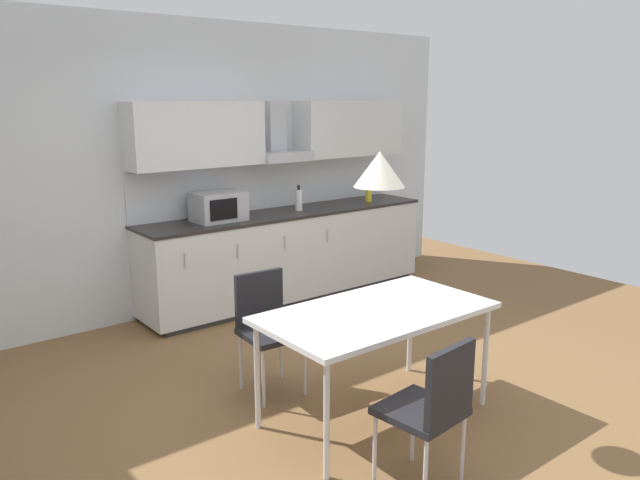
% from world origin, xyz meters
% --- Properties ---
extents(ground_plane, '(8.78, 7.28, 0.02)m').
position_xyz_m(ground_plane, '(0.00, 0.00, -0.01)').
color(ground_plane, brown).
extents(wall_back, '(7.02, 0.10, 2.83)m').
position_xyz_m(wall_back, '(0.00, 2.48, 1.42)').
color(wall_back, silver).
rests_on(wall_back, ground_plane).
extents(kitchen_counter, '(3.26, 0.65, 0.93)m').
position_xyz_m(kitchen_counter, '(1.09, 2.11, 0.47)').
color(kitchen_counter, '#333333').
rests_on(kitchen_counter, ground_plane).
extents(backsplash_tile, '(3.24, 0.02, 0.48)m').
position_xyz_m(backsplash_tile, '(1.09, 2.41, 1.17)').
color(backsplash_tile, silver).
rests_on(backsplash_tile, kitchen_counter).
extents(upper_wall_cabinets, '(3.24, 0.40, 0.61)m').
position_xyz_m(upper_wall_cabinets, '(1.09, 2.26, 1.75)').
color(upper_wall_cabinets, silver).
extents(microwave, '(0.48, 0.35, 0.28)m').
position_xyz_m(microwave, '(0.27, 2.11, 1.07)').
color(microwave, '#ADADB2').
rests_on(microwave, kitchen_counter).
extents(bottle_yellow, '(0.07, 0.07, 0.24)m').
position_xyz_m(bottle_yellow, '(2.18, 2.06, 1.03)').
color(bottle_yellow, yellow).
rests_on(bottle_yellow, kitchen_counter).
extents(bottle_white, '(0.07, 0.07, 0.27)m').
position_xyz_m(bottle_white, '(1.20, 2.08, 1.05)').
color(bottle_white, white).
rests_on(bottle_white, kitchen_counter).
extents(dining_table, '(1.52, 0.83, 0.75)m').
position_xyz_m(dining_table, '(0.04, -0.35, 0.71)').
color(dining_table, white).
rests_on(dining_table, ground_plane).
extents(chair_near_left, '(0.44, 0.44, 0.87)m').
position_xyz_m(chair_near_left, '(-0.29, -1.14, 0.53)').
color(chair_near_left, black).
rests_on(chair_near_left, ground_plane).
extents(chair_far_left, '(0.43, 0.43, 0.87)m').
position_xyz_m(chair_far_left, '(-0.30, 0.45, 0.53)').
color(chair_far_left, black).
rests_on(chair_far_left, ground_plane).
extents(pendant_lamp, '(0.32, 0.32, 0.22)m').
position_xyz_m(pendant_lamp, '(0.04, -0.35, 1.67)').
color(pendant_lamp, silver).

